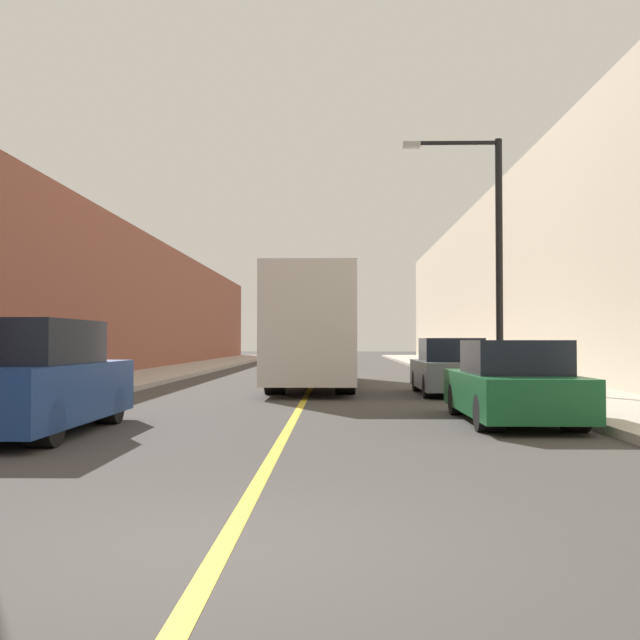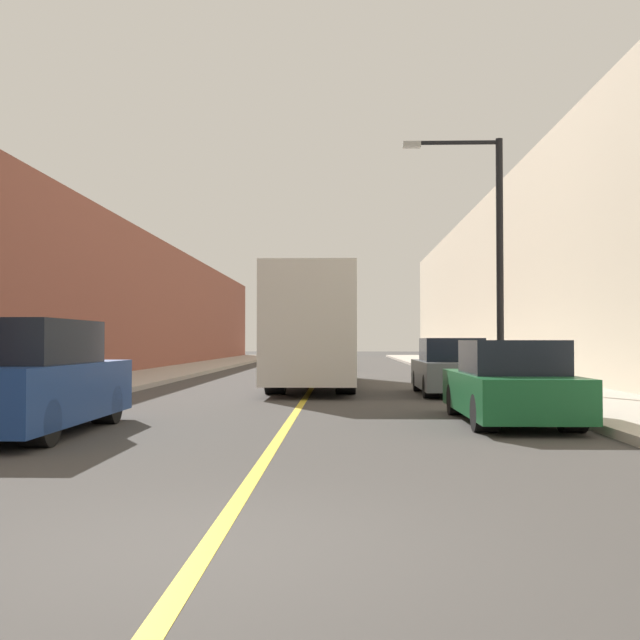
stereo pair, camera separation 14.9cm
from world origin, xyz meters
name	(u,v)px [view 2 (the right image)]	position (x,y,z in m)	size (l,w,h in m)	color
ground_plane	(204,554)	(0.00, 0.00, 0.00)	(200.00, 200.00, 0.00)	#3F3D3A
sidewalk_left	(180,371)	(-6.72, 30.00, 0.08)	(3.27, 72.00, 0.15)	#B2AA9E
sidewalk_right	(465,371)	(6.72, 30.00, 0.08)	(3.27, 72.00, 0.15)	#B2AA9E
building_row_left	(105,302)	(-10.35, 30.00, 3.36)	(4.00, 72.00, 6.71)	brown
building_row_right	(543,277)	(10.35, 30.00, 4.48)	(4.00, 72.00, 8.96)	beige
road_center_line	(322,372)	(0.00, 30.00, 0.00)	(0.16, 72.00, 0.01)	gold
bus	(315,328)	(0.08, 19.26, 1.90)	(2.51, 11.76, 3.56)	silver
parked_suv_left	(31,381)	(-4.00, 6.54, 0.85)	(1.85, 4.80, 1.82)	navy
car_right_near	(510,386)	(4.00, 8.41, 0.68)	(1.80, 4.53, 1.50)	#145128
car_right_mid	(450,369)	(3.94, 15.51, 0.70)	(1.76, 4.29, 1.56)	#51565B
street_lamp_right	(490,244)	(5.12, 15.81, 4.22)	(2.81, 0.24, 7.03)	black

